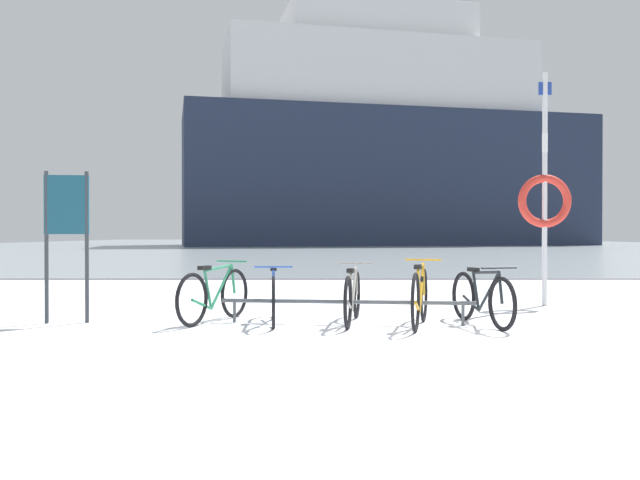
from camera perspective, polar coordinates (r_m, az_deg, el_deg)
The scene contains 10 objects.
ground at distance 60.53m, azimuth 1.28°, elevation -0.56°, with size 80.00×132.00×0.08m.
bike_rack at distance 8.44m, azimuth 2.10°, elevation -5.39°, with size 3.19×0.41×0.31m.
bicycle_0 at distance 8.71m, azimuth -9.17°, elevation -4.64°, with size 0.74×1.55×0.78m.
bicycle_1 at distance 8.50m, azimuth -4.16°, elevation -4.83°, with size 0.46×1.60×0.75m.
bicycle_2 at distance 8.49m, azimuth 2.62°, elevation -4.84°, with size 0.46×1.72×0.75m.
bicycle_3 at distance 8.27m, azimuth 8.35°, elevation -4.79°, with size 0.56×1.64×0.82m.
bicycle_4 at distance 8.54m, azimuth 13.47°, elevation -4.85°, with size 0.54×1.62×0.75m.
info_sign at distance 9.08m, azimuth -20.99°, elevation 1.58°, with size 0.55×0.11×1.93m.
rescue_post at distance 11.11m, azimuth 18.45°, elevation 3.54°, with size 0.84×0.13×3.67m.
ferry_ship at distance 67.26m, azimuth 5.21°, elevation 7.88°, with size 41.50×21.20×28.93m.
Camera 1 is at (-1.53, -6.60, 1.14)m, focal length 37.49 mm.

